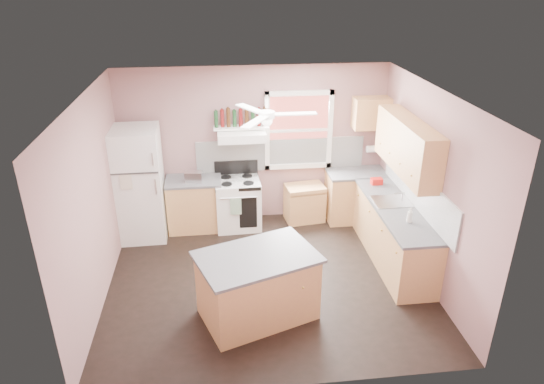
{
  "coord_description": "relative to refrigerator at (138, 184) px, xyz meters",
  "views": [
    {
      "loc": [
        -0.62,
        -5.81,
        4.1
      ],
      "look_at": [
        0.1,
        0.3,
        1.25
      ],
      "focal_mm": 32.0,
      "sensor_mm": 36.0,
      "label": 1
    }
  ],
  "objects": [
    {
      "name": "ceiling_fan_hub",
      "position": [
        1.94,
        -1.53,
        1.52
      ],
      "size": [
        0.2,
        0.2,
        0.08
      ],
      "primitive_type": "cylinder",
      "color": "white",
      "rests_on": "ceiling"
    },
    {
      "name": "upper_cabinet_corner",
      "position": [
        3.89,
        0.3,
        0.97
      ],
      "size": [
        0.6,
        0.33,
        0.52
      ],
      "primitive_type": "cube",
      "color": "tan",
      "rests_on": "wall_back"
    },
    {
      "name": "base_cabinet_left",
      "position": [
        0.88,
        0.17,
        -0.5
      ],
      "size": [
        0.9,
        0.6,
        0.86
      ],
      "primitive_type": "cube",
      "color": "tan",
      "rests_on": "floor"
    },
    {
      "name": "wall_right",
      "position": [
        4.21,
        -1.53,
        0.42
      ],
      "size": [
        0.05,
        4.0,
        2.7
      ],
      "primitive_type": "cube",
      "color": "#8B6362",
      "rests_on": "ground"
    },
    {
      "name": "wine_bottles",
      "position": [
        1.71,
        0.34,
        0.95
      ],
      "size": [
        0.86,
        0.06,
        0.31
      ],
      "color": "#143819",
      "rests_on": "bottle_shelf"
    },
    {
      "name": "backsplash_back",
      "position": [
        2.39,
        0.45,
        0.24
      ],
      "size": [
        2.9,
        0.03,
        0.55
      ],
      "primitive_type": "cube",
      "color": "white",
      "rests_on": "wall_back"
    },
    {
      "name": "window_frame",
      "position": [
        2.69,
        0.42,
        0.67
      ],
      "size": [
        1.16,
        0.07,
        1.36
      ],
      "primitive_type": "cube",
      "color": "white",
      "rests_on": "wall_back"
    },
    {
      "name": "range_hood",
      "position": [
        1.71,
        0.22,
        0.69
      ],
      "size": [
        0.78,
        0.5,
        0.14
      ],
      "primitive_type": "cube",
      "color": "white",
      "rests_on": "wall_back"
    },
    {
      "name": "red_caddy",
      "position": [
        3.85,
        -0.38,
        0.02
      ],
      "size": [
        0.18,
        0.12,
        0.1
      ],
      "primitive_type": "cube",
      "rotation": [
        0.0,
        0.0,
        0.02
      ],
      "color": "red",
      "rests_on": "counter_right"
    },
    {
      "name": "refrigerator",
      "position": [
        0.0,
        0.0,
        0.0
      ],
      "size": [
        0.81,
        0.79,
        1.87
      ],
      "primitive_type": "cube",
      "rotation": [
        0.0,
        0.0,
        0.02
      ],
      "color": "white",
      "rests_on": "floor"
    },
    {
      "name": "floor",
      "position": [
        1.94,
        -1.53,
        -0.93
      ],
      "size": [
        4.5,
        4.5,
        0.0
      ],
      "primitive_type": "plane",
      "color": "black",
      "rests_on": "ground"
    },
    {
      "name": "paper_towel",
      "position": [
        4.01,
        0.33,
        0.32
      ],
      "size": [
        0.26,
        0.12,
        0.12
      ],
      "primitive_type": "cylinder",
      "rotation": [
        0.0,
        1.57,
        0.0
      ],
      "color": "white",
      "rests_on": "wall_back"
    },
    {
      "name": "island",
      "position": [
        1.73,
        -2.31,
        -0.5
      ],
      "size": [
        1.57,
        1.27,
        0.86
      ],
      "primitive_type": "cube",
      "rotation": [
        0.0,
        0.0,
        0.35
      ],
      "color": "tan",
      "rests_on": "floor"
    },
    {
      "name": "faucet",
      "position": [
        4.04,
        -1.03,
        0.04
      ],
      "size": [
        0.03,
        0.03,
        0.14
      ],
      "primitive_type": "cylinder",
      "color": "silver",
      "rests_on": "sink"
    },
    {
      "name": "counter_corner",
      "position": [
        3.69,
        0.17,
        -0.05
      ],
      "size": [
        1.02,
        0.62,
        0.04
      ],
      "primitive_type": "cube",
      "color": "#4E4E50",
      "rests_on": "base_cabinet_corner"
    },
    {
      "name": "sink",
      "position": [
        3.88,
        -1.03,
        -0.04
      ],
      "size": [
        0.55,
        0.45,
        0.03
      ],
      "primitive_type": "cube",
      "color": "silver",
      "rests_on": "counter_right"
    },
    {
      "name": "base_cabinet_corner",
      "position": [
        3.69,
        0.17,
        -0.5
      ],
      "size": [
        1.0,
        0.6,
        0.86
      ],
      "primitive_type": "cube",
      "color": "tan",
      "rests_on": "floor"
    },
    {
      "name": "backsplash_right",
      "position": [
        4.17,
        -1.23,
        0.24
      ],
      "size": [
        0.03,
        2.6,
        0.55
      ],
      "primitive_type": "cube",
      "color": "white",
      "rests_on": "wall_right"
    },
    {
      "name": "upper_cabinet_right",
      "position": [
        4.02,
        -1.03,
        0.85
      ],
      "size": [
        0.33,
        1.8,
        0.76
      ],
      "primitive_type": "cube",
      "color": "tan",
      "rests_on": "wall_right"
    },
    {
      "name": "base_cabinet_right",
      "position": [
        3.89,
        -1.23,
        -0.5
      ],
      "size": [
        0.6,
        2.2,
        0.86
      ],
      "primitive_type": "cube",
      "color": "tan",
      "rests_on": "floor"
    },
    {
      "name": "cart",
      "position": [
        2.78,
        0.22,
        -0.6
      ],
      "size": [
        0.71,
        0.52,
        0.66
      ],
      "primitive_type": "cube",
      "rotation": [
        0.0,
        0.0,
        0.13
      ],
      "color": "tan",
      "rests_on": "floor"
    },
    {
      "name": "wall_back",
      "position": [
        1.94,
        0.49,
        0.42
      ],
      "size": [
        4.5,
        0.05,
        2.7
      ],
      "primitive_type": "cube",
      "color": "#8B6362",
      "rests_on": "ground"
    },
    {
      "name": "bottle_shelf",
      "position": [
        1.71,
        0.34,
        0.79
      ],
      "size": [
        0.9,
        0.26,
        0.03
      ],
      "primitive_type": "cube",
      "color": "white",
      "rests_on": "range_hood"
    },
    {
      "name": "ceiling",
      "position": [
        1.94,
        -1.53,
        1.77
      ],
      "size": [
        4.5,
        4.5,
        0.0
      ],
      "primitive_type": "plane",
      "color": "white",
      "rests_on": "ground"
    },
    {
      "name": "wall_left",
      "position": [
        -0.34,
        -1.53,
        0.42
      ],
      "size": [
        0.05,
        4.0,
        2.7
      ],
      "primitive_type": "cube",
      "color": "#8B6362",
      "rests_on": "ground"
    },
    {
      "name": "island_top",
      "position": [
        1.73,
        -2.31,
        -0.05
      ],
      "size": [
        1.67,
        1.37,
        0.04
      ],
      "primitive_type": "cube",
      "rotation": [
        0.0,
        0.0,
        0.35
      ],
      "color": "#4E4E50",
      "rests_on": "island"
    },
    {
      "name": "soap_bottle",
      "position": [
        3.9,
        -1.69,
        0.08
      ],
      "size": [
        0.11,
        0.11,
        0.22
      ],
      "primitive_type": "imported",
      "rotation": [
        0.0,
        0.0,
        5.08
      ],
      "color": "silver",
      "rests_on": "counter_right"
    },
    {
      "name": "toaster",
      "position": [
        0.89,
        0.07,
        0.06
      ],
      "size": [
        0.3,
        0.19,
        0.18
      ],
      "primitive_type": "cube",
      "rotation": [
        0.0,
        0.0,
        -0.13
      ],
      "color": "silver",
      "rests_on": "counter_left"
    },
    {
      "name": "counter_left",
      "position": [
        0.88,
        0.17,
        -0.05
      ],
      "size": [
        0.92,
        0.62,
        0.04
      ],
      "primitive_type": "cube",
      "color": "#4E4E50",
      "rests_on": "base_cabinet_left"
    },
    {
      "name": "counter_right",
      "position": [
        3.88,
        -1.23,
        -0.05
      ],
      "size": [
        0.62,
        2.22,
        0.04
      ],
      "primitive_type": "cube",
      "color": "#4E4E50",
      "rests_on": "base_cabinet_right"
    },
    {
      "name": "stove",
      "position": [
        1.61,
        0.13,
        -0.5
      ],
      "size": [
        0.76,
        0.66,
        0.86
      ],
      "primitive_type": "cube",
      "rotation": [
        0.0,
        0.0,
        0.03
      ],
      "color": "white",
      "rests_on": "floor"
    },
    {
      "name": "window_view",
      "position": [
        2.69,
        0.45,
        0.67
      ],
      "size": [
        1.0,
        0.02,
        1.2
      ],
      "primitive_type": "cube",
      "color": "maroon",
      "rests_on": "wall_back"
    }
  ]
}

